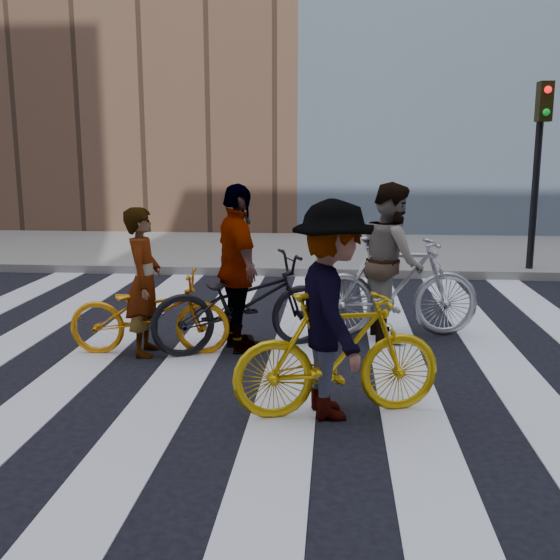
# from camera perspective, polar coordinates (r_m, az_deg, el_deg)

# --- Properties ---
(ground) EXTENTS (100.00, 100.00, 0.00)m
(ground) POSITION_cam_1_polar(r_m,az_deg,el_deg) (6.79, -3.61, -7.74)
(ground) COLOR black
(ground) RESTS_ON ground
(sidewalk_far) EXTENTS (100.00, 5.00, 0.15)m
(sidewalk_far) POSITION_cam_1_polar(r_m,az_deg,el_deg) (14.05, 0.88, 2.51)
(sidewalk_far) COLOR gray
(sidewalk_far) RESTS_ON ground
(zebra_crosswalk) EXTENTS (8.25, 10.00, 0.01)m
(zebra_crosswalk) POSITION_cam_1_polar(r_m,az_deg,el_deg) (6.79, -3.61, -7.69)
(zebra_crosswalk) COLOR silver
(zebra_crosswalk) RESTS_ON ground
(traffic_signal) EXTENTS (0.22, 0.42, 3.33)m
(traffic_signal) POSITION_cam_1_polar(r_m,az_deg,el_deg) (12.16, 21.68, 10.81)
(traffic_signal) COLOR black
(traffic_signal) RESTS_ON ground
(bike_yellow_left) EXTENTS (1.79, 0.74, 0.92)m
(bike_yellow_left) POSITION_cam_1_polar(r_m,az_deg,el_deg) (7.29, -11.27, -2.84)
(bike_yellow_left) COLOR orange
(bike_yellow_left) RESTS_ON ground
(bike_silver_mid) EXTENTS (2.11, 0.89, 1.23)m
(bike_silver_mid) POSITION_cam_1_polar(r_m,az_deg,el_deg) (7.88, 9.96, -0.59)
(bike_silver_mid) COLOR #A7A9B1
(bike_silver_mid) RESTS_ON ground
(bike_yellow_right) EXTENTS (1.84, 0.93, 1.07)m
(bike_yellow_right) POSITION_cam_1_polar(r_m,az_deg,el_deg) (5.52, 5.04, -6.46)
(bike_yellow_right) COLOR gold
(bike_yellow_right) RESTS_ON ground
(bike_dark_rear) EXTENTS (2.18, 1.52, 1.09)m
(bike_dark_rear) POSITION_cam_1_polar(r_m,az_deg,el_deg) (7.26, -3.25, -2.01)
(bike_dark_rear) COLOR black
(bike_dark_rear) RESTS_ON ground
(rider_left) EXTENTS (0.43, 0.62, 1.61)m
(rider_left) POSITION_cam_1_polar(r_m,az_deg,el_deg) (7.23, -11.76, -0.15)
(rider_left) COLOR slate
(rider_left) RESTS_ON ground
(rider_mid) EXTENTS (0.83, 1.00, 1.85)m
(rider_mid) POSITION_cam_1_polar(r_m,az_deg,el_deg) (7.82, 9.68, 1.65)
(rider_mid) COLOR slate
(rider_mid) RESTS_ON ground
(rider_right) EXTENTS (0.95, 1.31, 1.82)m
(rider_right) POSITION_cam_1_polar(r_m,az_deg,el_deg) (5.41, 4.58, -2.63)
(rider_right) COLOR slate
(rider_right) RESTS_ON ground
(rider_rear) EXTENTS (0.87, 1.18, 1.86)m
(rider_rear) POSITION_cam_1_polar(r_m,az_deg,el_deg) (7.19, -3.67, 0.98)
(rider_rear) COLOR slate
(rider_rear) RESTS_ON ground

